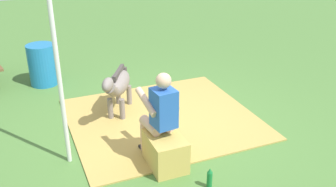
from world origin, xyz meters
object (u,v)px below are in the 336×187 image
at_px(soda_bottle, 210,178).
at_px(tent_pole_left, 59,77).
at_px(hay_bale, 165,151).
at_px(person_seated, 160,113).
at_px(pony_standing, 118,85).
at_px(water_barrel, 42,65).

distance_m(soda_bottle, tent_pole_left, 2.26).
bearing_deg(soda_bottle, hay_bale, 27.18).
relative_size(hay_bale, tent_pole_left, 0.25).
bearing_deg(tent_pole_left, person_seated, -111.04).
distance_m(person_seated, soda_bottle, 1.06).
distance_m(pony_standing, tent_pole_left, 1.64).
distance_m(hay_bale, person_seated, 0.53).
height_order(person_seated, tent_pole_left, tent_pole_left).
bearing_deg(tent_pole_left, pony_standing, -43.63).
relative_size(water_barrel, tent_pole_left, 0.33).
height_order(soda_bottle, water_barrel, water_barrel).
relative_size(pony_standing, water_barrel, 1.48).
relative_size(soda_bottle, tent_pole_left, 0.11).
distance_m(soda_bottle, water_barrel, 4.46).
distance_m(hay_bale, soda_bottle, 0.73).
height_order(person_seated, water_barrel, person_seated).
bearing_deg(water_barrel, hay_bale, -161.37).
bearing_deg(tent_pole_left, water_barrel, 0.16).
xyz_separation_m(hay_bale, water_barrel, (3.54, 1.19, 0.18)).
bearing_deg(pony_standing, person_seated, -174.40).
distance_m(person_seated, tent_pole_left, 1.36).
height_order(pony_standing, soda_bottle, pony_standing).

